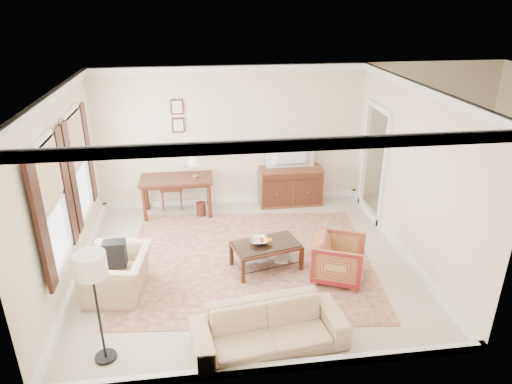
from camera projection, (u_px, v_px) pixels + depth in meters
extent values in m
cube|color=beige|center=(247.00, 262.00, 7.70)|extent=(5.50, 5.00, 0.01)
cube|color=white|center=(245.00, 89.00, 6.54)|extent=(5.50, 5.00, 0.01)
cube|color=#F1E3C4|center=(232.00, 137.00, 9.39)|extent=(5.50, 0.01, 2.90)
cube|color=#F1E3C4|center=(273.00, 271.00, 4.85)|extent=(5.50, 0.01, 2.90)
cube|color=#F1E3C4|center=(63.00, 192.00, 6.78)|extent=(0.01, 5.00, 2.90)
cube|color=#F1E3C4|center=(413.00, 174.00, 7.46)|extent=(0.01, 5.00, 2.90)
cube|color=beige|center=(447.00, 217.00, 9.27)|extent=(3.00, 2.70, 0.01)
cube|color=maroon|center=(248.00, 260.00, 7.76)|extent=(4.44, 3.92, 0.01)
cube|color=#431F13|center=(176.00, 179.00, 9.11)|extent=(1.44, 0.72, 0.05)
cylinder|color=#431F13|center=(144.00, 205.00, 8.93)|extent=(0.07, 0.07, 0.73)
cylinder|color=#431F13|center=(210.00, 201.00, 9.09)|extent=(0.07, 0.07, 0.73)
cylinder|color=#431F13|center=(147.00, 193.00, 9.44)|extent=(0.07, 0.07, 0.73)
cylinder|color=#431F13|center=(209.00, 190.00, 9.60)|extent=(0.07, 0.07, 0.73)
cube|color=brown|center=(290.00, 186.00, 9.70)|extent=(1.32, 0.51, 0.81)
imported|color=black|center=(292.00, 146.00, 9.33)|extent=(0.97, 0.56, 0.13)
cube|color=#431F13|center=(266.00, 246.00, 7.39)|extent=(1.19, 0.86, 0.04)
cube|color=silver|center=(266.00, 244.00, 7.37)|extent=(1.12, 0.79, 0.01)
cube|color=silver|center=(266.00, 259.00, 7.49)|extent=(1.09, 0.77, 0.02)
cube|color=#431F13|center=(243.00, 272.00, 7.06)|extent=(0.07, 0.07, 0.41)
cube|color=#431F13|center=(301.00, 259.00, 7.40)|extent=(0.07, 0.07, 0.41)
cube|color=#431F13|center=(231.00, 254.00, 7.54)|extent=(0.07, 0.07, 0.41)
cube|color=#431F13|center=(287.00, 243.00, 7.88)|extent=(0.07, 0.07, 0.41)
imported|color=silver|center=(259.00, 240.00, 7.36)|extent=(0.42, 0.42, 0.10)
imported|color=brown|center=(255.00, 258.00, 7.48)|extent=(0.28, 0.12, 0.38)
imported|color=brown|center=(276.00, 257.00, 7.51)|extent=(0.27, 0.14, 0.38)
imported|color=maroon|center=(339.00, 257.00, 7.12)|extent=(0.95, 0.98, 0.78)
imported|color=tan|center=(117.00, 267.00, 6.74)|extent=(0.80, 1.10, 0.89)
cube|color=black|center=(115.00, 251.00, 6.70)|extent=(0.34, 0.38, 0.40)
imported|color=tan|center=(269.00, 322.00, 5.72)|extent=(1.99, 0.81, 0.76)
cylinder|color=black|center=(106.00, 357.00, 5.66)|extent=(0.27, 0.27, 0.04)
cylinder|color=black|center=(99.00, 316.00, 5.41)|extent=(0.03, 0.03, 1.26)
cylinder|color=silver|center=(90.00, 265.00, 5.12)|extent=(0.37, 0.37, 0.28)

